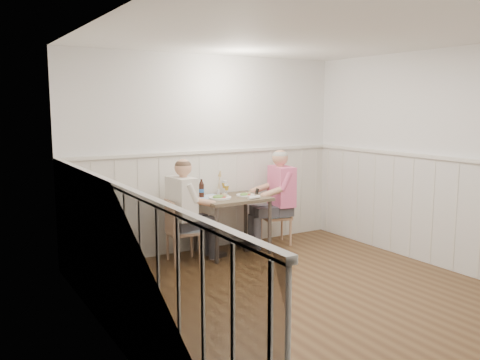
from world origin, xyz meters
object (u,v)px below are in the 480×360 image
at_px(chair_right, 279,214).
at_px(diner_cream, 185,219).
at_px(chair_left, 179,229).
at_px(beer_bottle, 202,189).
at_px(dining_table, 232,205).
at_px(grass_vase, 219,183).
at_px(man_in_pink, 279,205).

relative_size(chair_right, diner_cream, 0.60).
xyz_separation_m(chair_right, chair_left, (-1.56, -0.08, -0.00)).
relative_size(chair_left, beer_bottle, 3.25).
relative_size(dining_table, chair_left, 1.13).
bearing_deg(beer_bottle, grass_vase, 13.34).
height_order(dining_table, beer_bottle, beer_bottle).
height_order(chair_left, man_in_pink, man_in_pink).
distance_m(dining_table, chair_right, 0.82).
bearing_deg(man_in_pink, chair_right, 51.48).
height_order(chair_left, beer_bottle, beer_bottle).
distance_m(chair_left, diner_cream, 0.14).
relative_size(diner_cream, grass_vase, 3.86).
relative_size(dining_table, grass_vase, 2.61).
bearing_deg(diner_cream, grass_vase, 23.53).
distance_m(man_in_pink, diner_cream, 1.44).
distance_m(chair_right, chair_left, 1.57).
xyz_separation_m(man_in_pink, grass_vase, (-0.81, 0.26, 0.33)).
distance_m(dining_table, chair_left, 0.80).
bearing_deg(diner_cream, chair_right, 3.30).
bearing_deg(grass_vase, chair_left, -158.92).
distance_m(diner_cream, beer_bottle, 0.50).
height_order(dining_table, chair_right, chair_right).
height_order(man_in_pink, diner_cream, man_in_pink).
xyz_separation_m(chair_right, beer_bottle, (-1.15, 0.12, 0.43)).
xyz_separation_m(beer_bottle, grass_vase, (0.29, 0.07, 0.05)).
bearing_deg(chair_right, diner_cream, -176.70).
height_order(man_in_pink, grass_vase, man_in_pink).
bearing_deg(diner_cream, dining_table, 2.78).
bearing_deg(grass_vase, dining_table, -73.75).
relative_size(diner_cream, beer_bottle, 5.42).
bearing_deg(dining_table, man_in_pink, -1.35).
bearing_deg(diner_cream, beer_bottle, 31.11).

